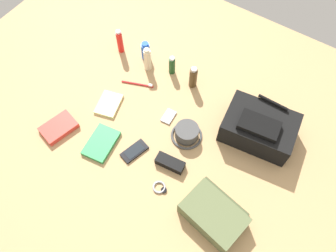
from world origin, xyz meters
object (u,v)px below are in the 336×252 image
(cologne_bottle, at_px, (193,77))
(toothbrush, at_px, (139,84))
(travel_guidebook, at_px, (101,143))
(media_player, at_px, (169,116))
(toiletry_pouch, at_px, (214,215))
(deodorant_spray, at_px, (146,51))
(bucket_hat, at_px, (187,133))
(shampoo_bottle, at_px, (172,65))
(notepad, at_px, (109,104))
(sunglasses_case, at_px, (170,163))
(backpack, at_px, (259,127))
(lotion_bottle, at_px, (147,59))
(sunscreen_spray, at_px, (120,42))
(cell_phone, at_px, (134,151))
(paperback_novel, at_px, (59,128))

(cologne_bottle, height_order, toothbrush, cologne_bottle)
(travel_guidebook, height_order, toothbrush, same)
(toothbrush, bearing_deg, media_player, -18.69)
(toiletry_pouch, height_order, deodorant_spray, deodorant_spray)
(bucket_hat, relative_size, shampoo_bottle, 1.30)
(notepad, distance_m, sunglasses_case, 0.47)
(travel_guidebook, height_order, sunglasses_case, sunglasses_case)
(backpack, bearing_deg, lotion_bottle, 175.87)
(toiletry_pouch, bearing_deg, deodorant_spray, 142.92)
(toiletry_pouch, height_order, sunglasses_case, toiletry_pouch)
(media_player, bearing_deg, shampoo_bottle, 119.77)
(travel_guidebook, distance_m, notepad, 0.23)
(deodorant_spray, xyz_separation_m, notepad, (0.03, -0.38, -0.05))
(deodorant_spray, height_order, travel_guidebook, deodorant_spray)
(sunscreen_spray, height_order, cell_phone, sunscreen_spray)
(cologne_bottle, bearing_deg, paperback_novel, -124.59)
(toothbrush, bearing_deg, bucket_hat, -18.27)
(bucket_hat, bearing_deg, cologne_bottle, 116.14)
(cologne_bottle, height_order, media_player, cologne_bottle)
(bucket_hat, height_order, media_player, bucket_hat)
(travel_guidebook, bearing_deg, paperback_novel, -167.62)
(sunscreen_spray, xyz_separation_m, notepad, (0.18, -0.34, -0.07))
(toiletry_pouch, height_order, notepad, toiletry_pouch)
(travel_guidebook, bearing_deg, lotion_bottle, 99.25)
(shampoo_bottle, relative_size, toothbrush, 0.71)
(media_player, bearing_deg, cologne_bottle, 90.96)
(travel_guidebook, bearing_deg, deodorant_spray, 103.63)
(media_player, relative_size, notepad, 0.59)
(toiletry_pouch, bearing_deg, backpack, 93.08)
(shampoo_bottle, bearing_deg, toiletry_pouch, -44.27)
(toiletry_pouch, distance_m, lotion_bottle, 0.90)
(deodorant_spray, height_order, cell_phone, deodorant_spray)
(cell_phone, xyz_separation_m, toothbrush, (-0.22, 0.34, 0.00))
(cell_phone, bearing_deg, travel_guidebook, -160.72)
(sunscreen_spray, xyz_separation_m, lotion_bottle, (0.21, -0.02, -0.00))
(sunscreen_spray, bearing_deg, backpack, -4.44)
(media_player, xyz_separation_m, toothbrush, (-0.25, 0.08, 0.00))
(cologne_bottle, distance_m, notepad, 0.47)
(media_player, bearing_deg, toothbrush, 161.31)
(cologne_bottle, bearing_deg, media_player, -89.04)
(backpack, xyz_separation_m, cologne_bottle, (-0.43, 0.09, -0.01))
(toiletry_pouch, xyz_separation_m, notepad, (-0.76, 0.21, -0.04))
(backpack, distance_m, sunglasses_case, 0.47)
(deodorant_spray, relative_size, notepad, 0.76)
(paperback_novel, bearing_deg, notepad, 64.75)
(sunscreen_spray, distance_m, travel_guidebook, 0.62)
(bucket_hat, height_order, toothbrush, bucket_hat)
(cell_phone, bearing_deg, bucket_hat, 52.13)
(sunscreen_spray, bearing_deg, toiletry_pouch, -30.62)
(toiletry_pouch, xyz_separation_m, lotion_bottle, (-0.73, 0.53, 0.03))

